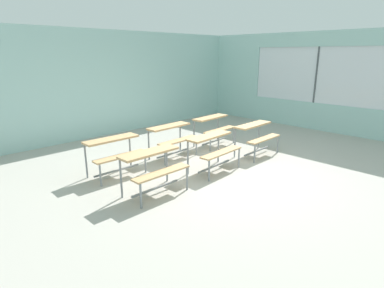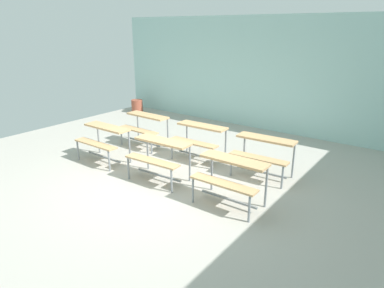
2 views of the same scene
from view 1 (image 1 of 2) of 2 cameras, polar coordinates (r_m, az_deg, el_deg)
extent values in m
cube|color=#ADA89E|center=(6.47, 5.98, -5.39)|extent=(10.00, 9.00, 0.05)
cube|color=#A8D1CC|center=(9.54, -15.48, 10.58)|extent=(10.00, 0.12, 3.00)
cube|color=#A8D1CC|center=(10.57, 23.57, 4.42)|extent=(0.12, 9.00, 0.85)
cube|color=#A8D1CC|center=(10.40, 25.09, 17.16)|extent=(0.12, 9.00, 0.45)
cube|color=#A8D1CC|center=(12.16, 8.31, 13.05)|extent=(0.12, 1.90, 1.70)
cube|color=white|center=(10.61, 21.83, 11.63)|extent=(0.02, 4.20, 1.70)
cube|color=#4C5156|center=(10.61, 21.83, 11.63)|extent=(0.06, 0.05, 1.70)
cube|color=tan|center=(5.38, -7.83, -1.56)|extent=(1.10, 0.32, 0.04)
cube|color=tan|center=(5.24, -5.59, -5.25)|extent=(1.10, 0.22, 0.03)
cylinder|color=gray|center=(5.35, -12.88, -6.03)|extent=(0.04, 0.04, 0.72)
cylinder|color=gray|center=(5.89, -4.63, -3.55)|extent=(0.04, 0.04, 0.72)
cylinder|color=gray|center=(4.98, -9.36, -9.31)|extent=(0.04, 0.04, 0.44)
cylinder|color=gray|center=(5.56, -0.92, -6.29)|extent=(0.04, 0.04, 0.44)
cube|color=gray|center=(5.50, -6.69, -8.04)|extent=(1.00, 0.04, 0.03)
cube|color=tan|center=(6.39, 3.20, 1.44)|extent=(1.12, 0.38, 0.04)
cube|color=tan|center=(6.28, 5.42, -1.54)|extent=(1.11, 0.28, 0.03)
cylinder|color=gray|center=(6.22, -0.77, -2.42)|extent=(0.04, 0.04, 0.72)
cylinder|color=gray|center=(6.95, 4.86, -0.45)|extent=(0.04, 0.04, 0.72)
cylinder|color=gray|center=(5.93, 3.15, -4.85)|extent=(0.04, 0.04, 0.44)
cylinder|color=gray|center=(6.69, 8.57, -2.51)|extent=(0.04, 0.04, 0.44)
cube|color=gray|center=(6.49, 4.07, -4.07)|extent=(1.00, 0.08, 0.03)
cube|color=tan|center=(7.54, 11.12, 3.46)|extent=(1.10, 0.33, 0.04)
cube|color=tan|center=(7.44, 13.04, 0.95)|extent=(1.10, 0.23, 0.03)
cylinder|color=gray|center=(7.30, 7.87, 0.29)|extent=(0.04, 0.04, 0.72)
cylinder|color=gray|center=(8.10, 12.12, 1.67)|extent=(0.04, 0.04, 0.72)
cylinder|color=gray|center=(7.05, 11.40, -1.68)|extent=(0.04, 0.04, 0.44)
cylinder|color=gray|center=(7.87, 15.42, -0.04)|extent=(0.04, 0.04, 0.44)
cube|color=gray|center=(7.62, 11.74, -1.26)|extent=(1.00, 0.04, 0.03)
cube|color=tan|center=(6.36, -14.55, 0.86)|extent=(1.11, 0.34, 0.04)
cube|color=tan|center=(6.17, -12.89, -2.21)|extent=(1.10, 0.24, 0.03)
cylinder|color=gray|center=(6.37, -18.85, -2.87)|extent=(0.04, 0.04, 0.72)
cylinder|color=gray|center=(6.82, -11.28, -1.05)|extent=(0.04, 0.04, 0.72)
cylinder|color=gray|center=(5.95, -16.43, -5.45)|extent=(0.04, 0.04, 0.44)
cylinder|color=gray|center=(6.42, -8.54, -3.31)|extent=(0.04, 0.04, 0.44)
cube|color=gray|center=(6.43, -13.54, -4.71)|extent=(1.00, 0.05, 0.03)
cube|color=tan|center=(7.26, -4.26, 3.23)|extent=(1.11, 0.35, 0.04)
cube|color=tan|center=(7.10, -2.47, 0.64)|extent=(1.11, 0.25, 0.03)
cylinder|color=gray|center=(7.14, -7.92, -0.08)|extent=(0.04, 0.04, 0.72)
cylinder|color=gray|center=(7.78, -2.18, 1.42)|extent=(0.04, 0.04, 0.72)
cylinder|color=gray|center=(6.78, -4.96, -2.12)|extent=(0.04, 0.04, 0.44)
cylinder|color=gray|center=(7.45, 0.79, -0.37)|extent=(0.04, 0.04, 0.44)
cube|color=gray|center=(7.33, -3.42, -1.66)|extent=(1.00, 0.06, 0.03)
cube|color=tan|center=(8.26, 3.43, 4.85)|extent=(1.11, 0.37, 0.04)
cube|color=tan|center=(8.13, 5.15, 2.61)|extent=(1.11, 0.27, 0.03)
cylinder|color=gray|center=(8.06, 0.37, 1.97)|extent=(0.04, 0.04, 0.72)
cylinder|color=gray|center=(8.81, 4.74, 3.15)|extent=(0.04, 0.04, 0.72)
cylinder|color=gray|center=(7.75, 3.39, 0.28)|extent=(0.04, 0.04, 0.44)
cylinder|color=gray|center=(8.53, 7.64, 1.65)|extent=(0.04, 0.04, 0.44)
cube|color=gray|center=(8.32, 4.11, 0.53)|extent=(1.00, 0.08, 0.03)
camera|label=2|loc=(8.54, 48.41, 13.21)|focal=31.71mm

